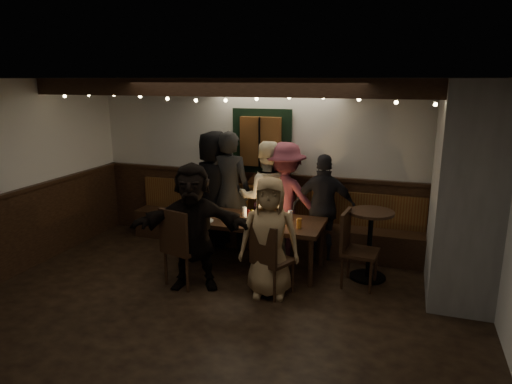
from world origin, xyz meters
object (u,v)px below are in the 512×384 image
(dining_table, at_px, (251,224))
(chair_near_left, at_px, (180,243))
(chair_end, at_px, (353,244))
(person_f, at_px, (193,227))
(person_d, at_px, (285,199))
(person_e, at_px, (324,207))
(high_top, at_px, (370,236))
(person_b, at_px, (229,191))
(chair_near_right, at_px, (269,255))
(person_g, at_px, (269,237))
(person_c, at_px, (266,198))
(person_a, at_px, (215,189))

(dining_table, xyz_separation_m, chair_near_left, (-0.66, -0.84, -0.07))
(chair_end, xyz_separation_m, person_f, (-1.90, -0.71, 0.25))
(person_d, height_order, person_e, person_d)
(high_top, bearing_deg, chair_near_left, -155.98)
(person_b, xyz_separation_m, person_d, (0.86, 0.08, -0.07))
(chair_near_right, relative_size, person_e, 0.60)
(dining_table, distance_m, person_e, 1.12)
(person_e, relative_size, person_g, 1.05)
(chair_near_left, bearing_deg, person_b, 86.57)
(person_d, bearing_deg, person_b, 12.32)
(chair_end, xyz_separation_m, person_c, (-1.40, 0.76, 0.31))
(dining_table, bearing_deg, person_a, 140.03)
(chair_near_right, distance_m, person_a, 2.02)
(person_b, relative_size, person_c, 1.08)
(chair_near_right, relative_size, person_a, 0.51)
(chair_near_left, xyz_separation_m, person_b, (0.09, 1.46, 0.34))
(dining_table, bearing_deg, person_d, 67.31)
(chair_end, distance_m, person_b, 2.14)
(person_c, relative_size, person_g, 1.15)
(chair_near_left, distance_m, person_b, 1.51)
(person_f, distance_m, person_g, 0.97)
(chair_end, height_order, person_f, person_f)
(person_a, relative_size, person_d, 1.07)
(high_top, relative_size, person_g, 0.63)
(chair_end, xyz_separation_m, person_d, (-1.11, 0.81, 0.30))
(chair_near_left, distance_m, person_f, 0.28)
(person_c, bearing_deg, dining_table, 69.95)
(person_c, height_order, person_d, person_c)
(chair_near_left, xyz_separation_m, person_f, (0.17, 0.04, 0.22))
(dining_table, xyz_separation_m, person_f, (-0.49, -0.81, 0.16))
(dining_table, distance_m, chair_near_right, 0.90)
(person_b, bearing_deg, person_c, -175.79)
(chair_end, distance_m, person_a, 2.43)
(person_d, distance_m, person_e, 0.60)
(dining_table, distance_m, person_f, 0.95)
(chair_near_right, distance_m, person_e, 1.49)
(chair_near_left, distance_m, person_d, 1.84)
(person_a, bearing_deg, chair_near_left, 117.59)
(dining_table, relative_size, person_e, 1.27)
(person_a, xyz_separation_m, person_e, (1.74, -0.06, -0.13))
(dining_table, xyz_separation_m, high_top, (1.60, 0.16, -0.06))
(chair_end, height_order, high_top, chair_end)
(chair_end, bearing_deg, person_d, 144.12)
(chair_end, distance_m, person_g, 1.13)
(chair_near_left, bearing_deg, dining_table, 52.07)
(dining_table, relative_size, person_f, 1.23)
(person_a, relative_size, person_f, 1.13)
(chair_end, distance_m, person_f, 2.04)
(chair_near_left, bearing_deg, person_g, 6.18)
(person_a, distance_m, person_d, 1.15)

